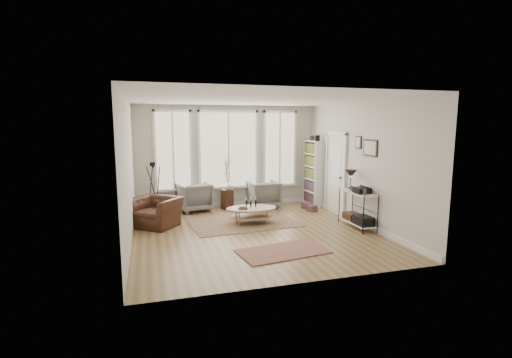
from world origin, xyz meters
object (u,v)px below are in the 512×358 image
object	(u,v)px
armchair_left	(194,197)
side_table	(227,183)
bookcase	(314,173)
armchair_right	(263,194)
coffee_table	(251,211)
low_shelf	(358,206)
accent_chair	(156,212)

from	to	relation	value
armchair_left	side_table	size ratio (longest dim) A/B	0.56
bookcase	armchair_right	size ratio (longest dim) A/B	2.45
coffee_table	armchair_left	distance (m)	2.07
armchair_right	side_table	size ratio (longest dim) A/B	0.55
bookcase	side_table	size ratio (longest dim) A/B	1.34
coffee_table	armchair_right	world-z (taller)	armchair_right
bookcase	low_shelf	size ratio (longest dim) A/B	1.58
low_shelf	coffee_table	distance (m)	2.49
side_table	bookcase	bearing A→B (deg)	-5.05
armchair_left	low_shelf	bearing A→B (deg)	128.83
coffee_table	armchair_left	size ratio (longest dim) A/B	1.46
side_table	accent_chair	xyz separation A→B (m)	(-1.99, -1.30, -0.40)
coffee_table	accent_chair	size ratio (longest dim) A/B	1.21
accent_chair	low_shelf	bearing A→B (deg)	19.67
low_shelf	armchair_right	bearing A→B (deg)	119.00
bookcase	coffee_table	size ratio (longest dim) A/B	1.65
side_table	accent_chair	size ratio (longest dim) A/B	1.49
coffee_table	armchair_left	bearing A→B (deg)	124.33
bookcase	armchair_left	world-z (taller)	bookcase
armchair_left	accent_chair	world-z (taller)	armchair_left
low_shelf	armchair_right	size ratio (longest dim) A/B	1.55
bookcase	armchair_left	xyz separation A→B (m)	(-3.48, 0.22, -0.57)
low_shelf	armchair_left	world-z (taller)	low_shelf
armchair_left	side_table	bearing A→B (deg)	167.56
armchair_left	armchair_right	xyz separation A→B (m)	(1.97, -0.12, -0.01)
coffee_table	armchair_left	xyz separation A→B (m)	(-1.17, 1.71, 0.09)
armchair_left	accent_chair	xyz separation A→B (m)	(-1.05, -1.30, -0.05)
low_shelf	side_table	size ratio (longest dim) A/B	0.85
low_shelf	armchair_left	size ratio (longest dim) A/B	1.52
bookcase	coffee_table	bearing A→B (deg)	-147.35
bookcase	side_table	bearing A→B (deg)	174.95
accent_chair	coffee_table	bearing A→B (deg)	27.20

